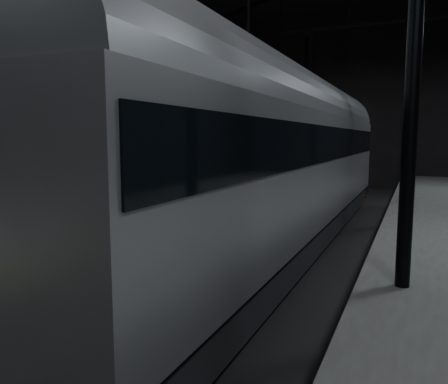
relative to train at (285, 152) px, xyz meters
The scene contains 6 objects.
ground 3.56m from the train, 89.99° to the right, with size 44.00×44.00×0.00m, color black.
platform_left 8.12m from the train, 169.26° to the right, with size 9.00×43.80×1.00m, color #4E4E4C.
tactile_strip 4.20m from the train, 156.36° to the right, with size 0.50×43.80×0.01m, color olive.
track 3.49m from the train, 89.99° to the right, with size 2.40×43.00×0.24m.
train is the anchor object (origin of this frame).
woman 5.44m from the train, behind, with size 0.57×0.37×1.55m, color #9F8061.
Camera 1 is at (3.93, -12.43, 3.71)m, focal length 35.00 mm.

